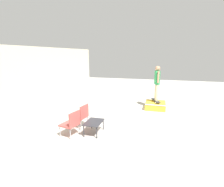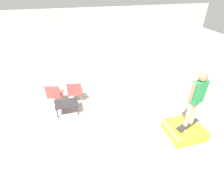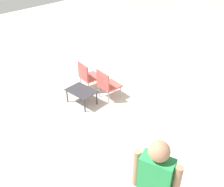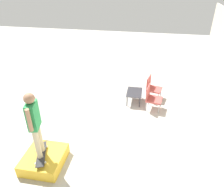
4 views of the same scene
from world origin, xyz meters
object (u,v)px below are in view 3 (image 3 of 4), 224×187
(patio_chair_left, at_px, (88,75))
(coffee_table, at_px, (81,92))
(person_skater, at_px, (154,186))
(patio_chair_right, at_px, (107,84))

(patio_chair_left, bearing_deg, coffee_table, 135.13)
(person_skater, height_order, coffee_table, person_skater)
(person_skater, bearing_deg, coffee_table, 138.09)
(person_skater, bearing_deg, patio_chair_right, 127.78)
(patio_chair_left, bearing_deg, patio_chair_right, -166.99)
(coffee_table, relative_size, patio_chair_left, 0.91)
(coffee_table, height_order, patio_chair_left, patio_chair_left)
(person_skater, height_order, patio_chair_right, person_skater)
(person_skater, xyz_separation_m, patio_chair_left, (-3.88, 2.64, -0.94))
(patio_chair_left, height_order, patio_chair_right, same)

